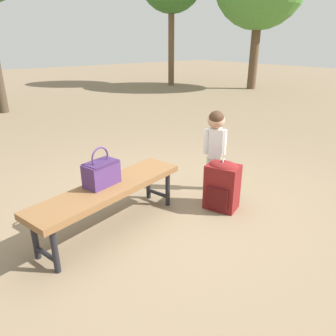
{
  "coord_description": "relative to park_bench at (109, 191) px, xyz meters",
  "views": [
    {
      "loc": [
        -1.96,
        -2.26,
        1.7
      ],
      "look_at": [
        0.02,
        0.15,
        0.45
      ],
      "focal_mm": 34.29,
      "sensor_mm": 36.0,
      "label": 1
    }
  ],
  "objects": [
    {
      "name": "handbag",
      "position": [
        -0.04,
        0.06,
        0.18
      ],
      "size": [
        0.35,
        0.25,
        0.37
      ],
      "color": "#4C2D66",
      "rests_on": "park_bench"
    },
    {
      "name": "child_standing",
      "position": [
        1.4,
        -0.01,
        0.25
      ],
      "size": [
        0.19,
        0.21,
        0.97
      ],
      "color": "#B2D8B2",
      "rests_on": "ground"
    },
    {
      "name": "park_bench",
      "position": [
        0.0,
        0.0,
        0.0
      ],
      "size": [
        1.65,
        0.74,
        0.45
      ],
      "color": "brown",
      "rests_on": "ground"
    },
    {
      "name": "backpack_large",
      "position": [
        1.13,
        -0.39,
        -0.11
      ],
      "size": [
        0.36,
        0.4,
        0.57
      ],
      "color": "maroon",
      "rests_on": "ground"
    },
    {
      "name": "ground_plane",
      "position": [
        0.68,
        -0.16,
        -0.39
      ],
      "size": [
        40.0,
        40.0,
        0.0
      ],
      "primitive_type": "plane",
      "color": "#7F6B51",
      "rests_on": "ground"
    }
  ]
}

